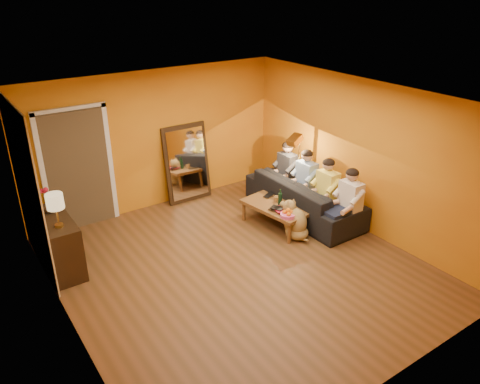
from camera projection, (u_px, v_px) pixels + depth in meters
room_shell at (226, 182)px, 6.92m from camera, size 5.00×5.50×2.60m
white_accent at (27, 190)px, 6.67m from camera, size 0.02×1.90×2.58m
doorway_recess at (76, 168)px, 8.09m from camera, size 1.06×0.30×2.10m
door_jamb_left at (44, 178)px, 7.71m from camera, size 0.08×0.06×2.20m
door_jamb_right at (110, 164)px, 8.30m from camera, size 0.08×0.06×2.20m
door_header at (69, 109)px, 7.56m from camera, size 1.22×0.06×0.08m
mirror_frame at (187, 163)px, 9.12m from camera, size 0.92×0.27×1.51m
mirror_glass at (188, 164)px, 9.09m from camera, size 0.78×0.21×1.35m
sideboard at (58, 243)px, 7.02m from camera, size 0.44×1.18×0.85m
table_lamp at (56, 211)px, 6.51m from camera, size 0.24×0.24×0.51m
sofa at (304, 197)px, 8.67m from camera, size 2.42×0.95×0.71m
coffee_table at (275, 216)px, 8.28m from camera, size 0.79×1.30×0.42m
floor_lamp at (298, 172)px, 8.80m from camera, size 0.35×0.31×1.44m
dog at (295, 219)px, 7.90m from camera, size 0.49×0.64×0.68m
person_far_left at (350, 202)px, 7.88m from camera, size 0.70×0.44×1.22m
person_mid_left at (327, 191)px, 8.29m from camera, size 0.70×0.44×1.22m
person_mid_right at (306, 181)px, 8.71m from camera, size 0.70×0.44×1.22m
person_far_right at (287, 172)px, 9.12m from camera, size 0.70×0.44×1.22m
fruit_bowl at (288, 213)px, 7.77m from camera, size 0.26×0.26×0.16m
wine_bottle at (280, 198)px, 8.12m from camera, size 0.07×0.07×0.31m
tumbler at (277, 199)px, 8.33m from camera, size 0.11×0.11×0.10m
laptop at (272, 195)px, 8.55m from camera, size 0.35×0.30×0.02m
book_lower at (275, 212)px, 7.95m from camera, size 0.28×0.33×0.03m
book_mid at (275, 210)px, 7.95m from camera, size 0.24×0.29×0.02m
book_upper at (275, 210)px, 7.92m from camera, size 0.23×0.26×0.02m
vase at (48, 206)px, 6.98m from camera, size 0.20×0.20×0.21m
flowers at (45, 192)px, 6.89m from camera, size 0.17×0.17×0.42m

